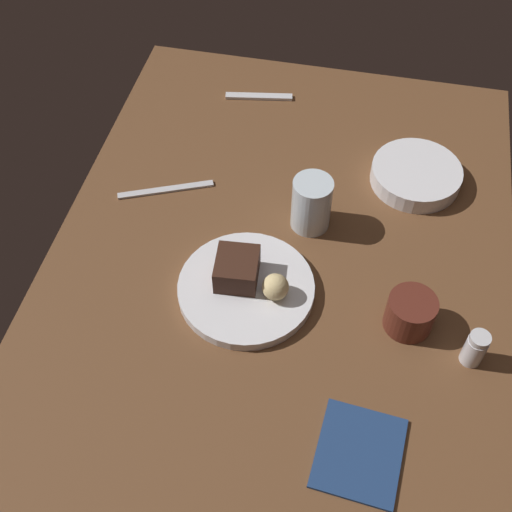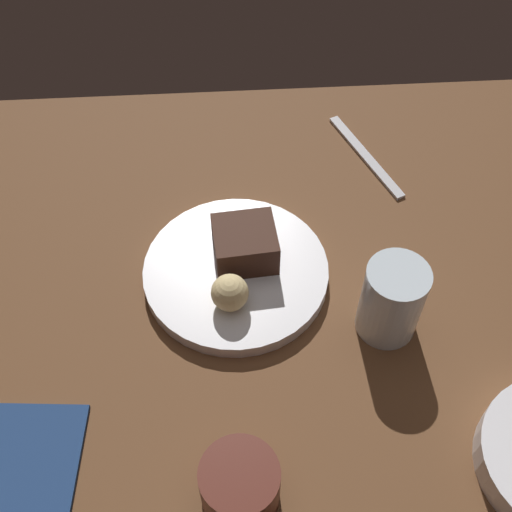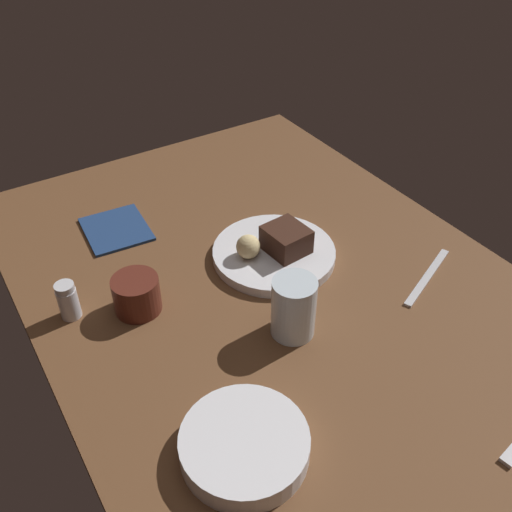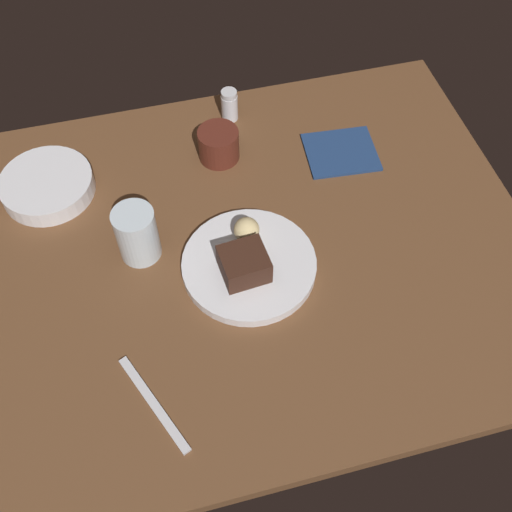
{
  "view_description": "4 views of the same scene",
  "coord_description": "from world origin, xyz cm",
  "px_view_note": "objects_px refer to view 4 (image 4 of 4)",
  "views": [
    {
      "loc": [
        70.83,
        11.08,
        98.21
      ],
      "look_at": [
        2.63,
        -3.42,
        8.42
      ],
      "focal_mm": 46.2,
      "sensor_mm": 36.0,
      "label": 1
    },
    {
      "loc": [
        7.18,
        45.13,
        73.07
      ],
      "look_at": [
        4.04,
        -4.4,
        7.21
      ],
      "focal_mm": 45.96,
      "sensor_mm": 36.0,
      "label": 2
    },
    {
      "loc": [
        -64.74,
        45.15,
        72.88
      ],
      "look_at": [
        3.71,
        1.68,
        7.92
      ],
      "focal_mm": 39.91,
      "sensor_mm": 36.0,
      "label": 3
    },
    {
      "loc": [
        -7.29,
        -63.27,
        94.53
      ],
      "look_at": [
        7.92,
        -4.34,
        6.37
      ],
      "focal_mm": 43.11,
      "sensor_mm": 36.0,
      "label": 4
    }
  ],
  "objects_px": {
    "water_glass": "(137,234)",
    "butter_knife": "(154,404)",
    "salt_shaker": "(229,105)",
    "folded_napkin": "(341,152)",
    "chocolate_cake_slice": "(244,264)",
    "side_bowl": "(47,185)",
    "bread_roll": "(247,230)",
    "dessert_plate": "(249,265)",
    "coffee_cup": "(219,145)"
  },
  "relations": [
    {
      "from": "bread_roll",
      "to": "dessert_plate",
      "type": "bearing_deg",
      "value": -99.59
    },
    {
      "from": "dessert_plate",
      "to": "water_glass",
      "type": "height_order",
      "value": "water_glass"
    },
    {
      "from": "side_bowl",
      "to": "salt_shaker",
      "type": "bearing_deg",
      "value": 16.37
    },
    {
      "from": "chocolate_cake_slice",
      "to": "folded_napkin",
      "type": "xyz_separation_m",
      "value": [
        0.26,
        0.25,
        -0.04
      ]
    },
    {
      "from": "water_glass",
      "to": "butter_knife",
      "type": "bearing_deg",
      "value": -94.75
    },
    {
      "from": "side_bowl",
      "to": "coffee_cup",
      "type": "relative_size",
      "value": 2.17
    },
    {
      "from": "dessert_plate",
      "to": "butter_knife",
      "type": "height_order",
      "value": "dessert_plate"
    },
    {
      "from": "water_glass",
      "to": "folded_napkin",
      "type": "xyz_separation_m",
      "value": [
        0.43,
        0.14,
        -0.05
      ]
    },
    {
      "from": "water_glass",
      "to": "side_bowl",
      "type": "distance_m",
      "value": 0.25
    },
    {
      "from": "bread_roll",
      "to": "folded_napkin",
      "type": "relative_size",
      "value": 0.32
    },
    {
      "from": "side_bowl",
      "to": "coffee_cup",
      "type": "xyz_separation_m",
      "value": [
        0.34,
        0.01,
        0.02
      ]
    },
    {
      "from": "chocolate_cake_slice",
      "to": "coffee_cup",
      "type": "xyz_separation_m",
      "value": [
        0.02,
        0.3,
        -0.01
      ]
    },
    {
      "from": "salt_shaker",
      "to": "side_bowl",
      "type": "xyz_separation_m",
      "value": [
        -0.39,
        -0.11,
        -0.02
      ]
    },
    {
      "from": "dessert_plate",
      "to": "butter_knife",
      "type": "relative_size",
      "value": 1.26
    },
    {
      "from": "chocolate_cake_slice",
      "to": "salt_shaker",
      "type": "relative_size",
      "value": 1.11
    },
    {
      "from": "water_glass",
      "to": "folded_napkin",
      "type": "distance_m",
      "value": 0.46
    },
    {
      "from": "chocolate_cake_slice",
      "to": "bread_roll",
      "type": "xyz_separation_m",
      "value": [
        0.02,
        0.07,
        -0.0
      ]
    },
    {
      "from": "dessert_plate",
      "to": "salt_shaker",
      "type": "xyz_separation_m",
      "value": [
        0.05,
        0.39,
        0.02
      ]
    },
    {
      "from": "bread_roll",
      "to": "water_glass",
      "type": "bearing_deg",
      "value": 170.86
    },
    {
      "from": "chocolate_cake_slice",
      "to": "bread_roll",
      "type": "height_order",
      "value": "chocolate_cake_slice"
    },
    {
      "from": "butter_knife",
      "to": "coffee_cup",
      "type": "bearing_deg",
      "value": -46.56
    },
    {
      "from": "bread_roll",
      "to": "water_glass",
      "type": "height_order",
      "value": "water_glass"
    },
    {
      "from": "side_bowl",
      "to": "folded_napkin",
      "type": "bearing_deg",
      "value": -4.37
    },
    {
      "from": "bread_roll",
      "to": "coffee_cup",
      "type": "bearing_deg",
      "value": 90.24
    },
    {
      "from": "dessert_plate",
      "to": "water_glass",
      "type": "relative_size",
      "value": 2.21
    },
    {
      "from": "salt_shaker",
      "to": "bread_roll",
      "type": "bearing_deg",
      "value": -97.82
    },
    {
      "from": "salt_shaker",
      "to": "coffee_cup",
      "type": "relative_size",
      "value": 0.86
    },
    {
      "from": "salt_shaker",
      "to": "folded_napkin",
      "type": "relative_size",
      "value": 0.49
    },
    {
      "from": "water_glass",
      "to": "butter_knife",
      "type": "height_order",
      "value": "water_glass"
    },
    {
      "from": "bread_roll",
      "to": "water_glass",
      "type": "relative_size",
      "value": 0.43
    },
    {
      "from": "chocolate_cake_slice",
      "to": "butter_knife",
      "type": "relative_size",
      "value": 0.41
    },
    {
      "from": "dessert_plate",
      "to": "coffee_cup",
      "type": "xyz_separation_m",
      "value": [
        0.01,
        0.28,
        0.02
      ]
    },
    {
      "from": "butter_knife",
      "to": "water_glass",
      "type": "bearing_deg",
      "value": -27.78
    },
    {
      "from": "side_bowl",
      "to": "folded_napkin",
      "type": "distance_m",
      "value": 0.59
    },
    {
      "from": "folded_napkin",
      "to": "butter_knife",
      "type": "bearing_deg",
      "value": -136.26
    },
    {
      "from": "salt_shaker",
      "to": "coffee_cup",
      "type": "height_order",
      "value": "salt_shaker"
    },
    {
      "from": "salt_shaker",
      "to": "folded_napkin",
      "type": "xyz_separation_m",
      "value": [
        0.2,
        -0.16,
        -0.03
      ]
    },
    {
      "from": "bread_roll",
      "to": "folded_napkin",
      "type": "xyz_separation_m",
      "value": [
        0.24,
        0.17,
        -0.04
      ]
    },
    {
      "from": "coffee_cup",
      "to": "folded_napkin",
      "type": "relative_size",
      "value": 0.57
    },
    {
      "from": "water_glass",
      "to": "side_bowl",
      "type": "height_order",
      "value": "water_glass"
    },
    {
      "from": "dessert_plate",
      "to": "salt_shaker",
      "type": "height_order",
      "value": "salt_shaker"
    },
    {
      "from": "salt_shaker",
      "to": "water_glass",
      "type": "bearing_deg",
      "value": -127.94
    },
    {
      "from": "water_glass",
      "to": "dessert_plate",
      "type": "bearing_deg",
      "value": -24.82
    },
    {
      "from": "dessert_plate",
      "to": "water_glass",
      "type": "xyz_separation_m",
      "value": [
        -0.18,
        0.08,
        0.04
      ]
    },
    {
      "from": "salt_shaker",
      "to": "butter_knife",
      "type": "height_order",
      "value": "salt_shaker"
    },
    {
      "from": "dessert_plate",
      "to": "chocolate_cake_slice",
      "type": "relative_size",
      "value": 3.04
    },
    {
      "from": "bread_roll",
      "to": "water_glass",
      "type": "distance_m",
      "value": 0.19
    },
    {
      "from": "bread_roll",
      "to": "butter_knife",
      "type": "bearing_deg",
      "value": -129.26
    },
    {
      "from": "salt_shaker",
      "to": "water_glass",
      "type": "xyz_separation_m",
      "value": [
        -0.24,
        -0.3,
        0.02
      ]
    },
    {
      "from": "dessert_plate",
      "to": "coffee_cup",
      "type": "relative_size",
      "value": 2.92
    }
  ]
}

